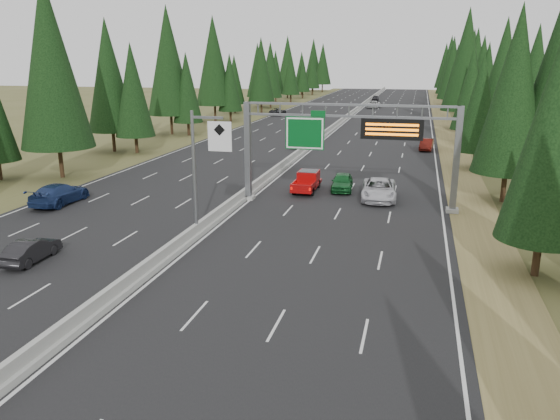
{
  "coord_description": "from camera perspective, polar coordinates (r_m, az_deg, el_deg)",
  "views": [
    {
      "loc": [
        13.34,
        -6.0,
        11.06
      ],
      "look_at": [
        6.77,
        20.0,
        3.63
      ],
      "focal_mm": 35.0,
      "sensor_mm": 36.0,
      "label": 1
    }
  ],
  "objects": [
    {
      "name": "car_ahead_white",
      "position": [
        130.91,
        9.73,
        10.81
      ],
      "size": [
        3.01,
        5.95,
        1.61
      ],
      "primitive_type": "imported",
      "rotation": [
        0.0,
        0.0,
        -0.06
      ],
      "color": "silver",
      "rests_on": "road"
    },
    {
      "name": "car_onc_blue",
      "position": [
        46.1,
        -22.06,
        1.6
      ],
      "size": [
        2.3,
        5.64,
        1.64
      ],
      "primitive_type": "imported",
      "rotation": [
        0.0,
        0.0,
        3.14
      ],
      "color": "navy",
      "rests_on": "road"
    },
    {
      "name": "road",
      "position": [
        87.73,
        5.37,
        8.2
      ],
      "size": [
        32.0,
        260.0,
        0.08
      ],
      "primitive_type": "cube",
      "color": "black",
      "rests_on": "ground"
    },
    {
      "name": "car_onc_white",
      "position": [
        70.75,
        1.92,
        7.09
      ],
      "size": [
        1.89,
        4.03,
        1.33
      ],
      "primitive_type": "imported",
      "rotation": [
        0.0,
        0.0,
        3.06
      ],
      "color": "silver",
      "rests_on": "road"
    },
    {
      "name": "red_pickup",
      "position": [
        47.34,
        2.9,
        3.17
      ],
      "size": [
        1.8,
        5.03,
        1.64
      ],
      "color": "black",
      "rests_on": "road"
    },
    {
      "name": "shoulder_right",
      "position": [
        86.82,
        17.15,
        7.5
      ],
      "size": [
        3.6,
        260.0,
        0.06
      ],
      "primitive_type": "cube",
      "color": "olive",
      "rests_on": "ground"
    },
    {
      "name": "car_ahead_green",
      "position": [
        47.52,
        6.51,
        2.94
      ],
      "size": [
        2.1,
        4.5,
        1.49
      ],
      "primitive_type": "imported",
      "rotation": [
        0.0,
        0.0,
        0.08
      ],
      "color": "#155C26",
      "rests_on": "road"
    },
    {
      "name": "silver_minivan",
      "position": [
        44.88,
        10.3,
        2.13
      ],
      "size": [
        3.06,
        6.02,
        1.63
      ],
      "primitive_type": "imported",
      "rotation": [
        0.0,
        0.0,
        0.06
      ],
      "color": "silver",
      "rests_on": "road"
    },
    {
      "name": "car_onc_far",
      "position": [
        112.39,
        -0.23,
        10.25
      ],
      "size": [
        2.64,
        5.33,
        1.45
      ],
      "primitive_type": "imported",
      "rotation": [
        0.0,
        0.0,
        3.1
      ],
      "color": "black",
      "rests_on": "road"
    },
    {
      "name": "car_ahead_dkred",
      "position": [
        70.94,
        15.06,
        6.63
      ],
      "size": [
        1.84,
        4.39,
        1.41
      ],
      "primitive_type": "imported",
      "rotation": [
        0.0,
        0.0,
        -0.08
      ],
      "color": "#50100B",
      "rests_on": "road"
    },
    {
      "name": "car_onc_near",
      "position": [
        33.71,
        -24.57,
        -3.83
      ],
      "size": [
        1.51,
        3.97,
        1.29
      ],
      "primitive_type": "imported",
      "rotation": [
        0.0,
        0.0,
        3.18
      ],
      "color": "black",
      "rests_on": "road"
    },
    {
      "name": "median_barrier",
      "position": [
        87.68,
        5.37,
        8.44
      ],
      "size": [
        0.7,
        260.0,
        0.85
      ],
      "color": "gray",
      "rests_on": "road"
    },
    {
      "name": "shoulder_left",
      "position": [
        92.13,
        -5.76,
        8.53
      ],
      "size": [
        3.6,
        260.0,
        0.06
      ],
      "primitive_type": "cube",
      "color": "#4E4F25",
      "rests_on": "ground"
    },
    {
      "name": "tree_row_right",
      "position": [
        89.47,
        20.49,
        13.25
      ],
      "size": [
        11.66,
        240.21,
        18.99
      ],
      "color": "black",
      "rests_on": "ground"
    },
    {
      "name": "hov_sign_pole",
      "position": [
        34.09,
        -8.1,
        4.61
      ],
      "size": [
        2.8,
        0.5,
        8.0
      ],
      "color": "slate",
      "rests_on": "road"
    },
    {
      "name": "car_ahead_dkgrey",
      "position": [
        92.65,
        12.3,
        8.77
      ],
      "size": [
        2.28,
        5.02,
        1.42
      ],
      "primitive_type": "imported",
      "rotation": [
        0.0,
        0.0,
        0.06
      ],
      "color": "black",
      "rests_on": "road"
    },
    {
      "name": "sign_gantry",
      "position": [
        41.53,
        7.98,
        7.31
      ],
      "size": [
        16.75,
        0.98,
        7.8
      ],
      "color": "slate",
      "rests_on": "road"
    },
    {
      "name": "tree_row_left",
      "position": [
        83.22,
        -11.34,
        13.93
      ],
      "size": [
        11.69,
        241.38,
        18.76
      ],
      "color": "black",
      "rests_on": "ground"
    },
    {
      "name": "car_ahead_far",
      "position": [
        154.01,
        9.93,
        11.45
      ],
      "size": [
        1.9,
        4.45,
        1.5
      ],
      "primitive_type": "imported",
      "rotation": [
        0.0,
        0.0,
        0.03
      ],
      "color": "black",
      "rests_on": "road"
    }
  ]
}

